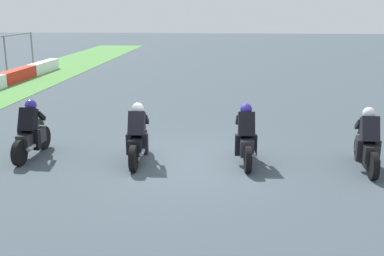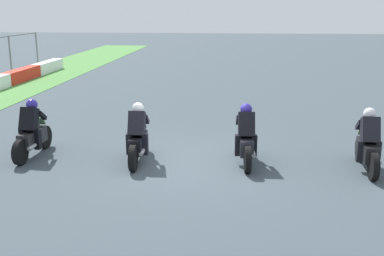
{
  "view_description": "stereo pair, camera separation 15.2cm",
  "coord_description": "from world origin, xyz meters",
  "px_view_note": "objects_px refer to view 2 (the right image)",
  "views": [
    {
      "loc": [
        -11.03,
        -0.92,
        3.81
      ],
      "look_at": [
        0.01,
        -0.05,
        0.9
      ],
      "focal_mm": 43.09,
      "sensor_mm": 36.0,
      "label": 1
    },
    {
      "loc": [
        -11.02,
        -1.07,
        3.81
      ],
      "look_at": [
        0.01,
        -0.05,
        0.9
      ],
      "focal_mm": 43.09,
      "sensor_mm": 36.0,
      "label": 2
    }
  ],
  "objects_px": {
    "rider_lane_a": "(368,145)",
    "rider_lane_b": "(246,139)",
    "rider_lane_d": "(32,133)",
    "rider_lane_c": "(138,138)"
  },
  "relations": [
    {
      "from": "rider_lane_a",
      "to": "rider_lane_b",
      "type": "height_order",
      "value": "same"
    },
    {
      "from": "rider_lane_a",
      "to": "rider_lane_d",
      "type": "distance_m",
      "value": 8.46
    },
    {
      "from": "rider_lane_d",
      "to": "rider_lane_c",
      "type": "bearing_deg",
      "value": -91.7
    },
    {
      "from": "rider_lane_a",
      "to": "rider_lane_c",
      "type": "relative_size",
      "value": 1.0
    },
    {
      "from": "rider_lane_a",
      "to": "rider_lane_d",
      "type": "height_order",
      "value": "same"
    },
    {
      "from": "rider_lane_b",
      "to": "rider_lane_c",
      "type": "height_order",
      "value": "same"
    },
    {
      "from": "rider_lane_d",
      "to": "rider_lane_b",
      "type": "bearing_deg",
      "value": -88.33
    },
    {
      "from": "rider_lane_b",
      "to": "rider_lane_d",
      "type": "height_order",
      "value": "same"
    },
    {
      "from": "rider_lane_b",
      "to": "rider_lane_c",
      "type": "distance_m",
      "value": 2.71
    },
    {
      "from": "rider_lane_a",
      "to": "rider_lane_c",
      "type": "bearing_deg",
      "value": 91.69
    }
  ]
}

